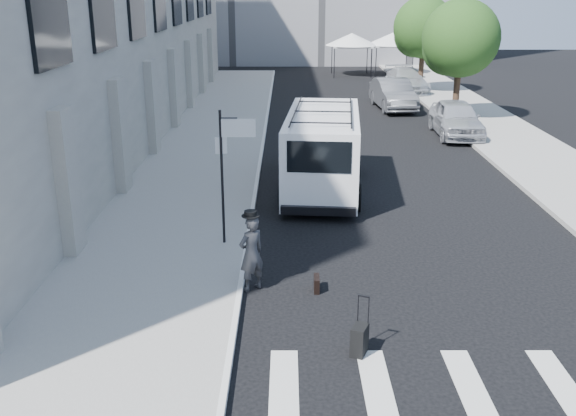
{
  "coord_description": "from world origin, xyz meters",
  "views": [
    {
      "loc": [
        -0.94,
        -12.46,
        6.5
      ],
      "look_at": [
        -0.92,
        2.62,
        1.3
      ],
      "focal_mm": 40.0,
      "sensor_mm": 36.0,
      "label": 1
    }
  ],
  "objects_px": {
    "briefcase": "(317,284)",
    "parked_car_b": "(393,94)",
    "suitcase": "(359,340)",
    "cargo_van": "(323,150)",
    "businessman": "(251,253)",
    "parked_car_a": "(456,118)",
    "parked_car_c": "(406,80)"
  },
  "relations": [
    {
      "from": "cargo_van",
      "to": "parked_car_c",
      "type": "relative_size",
      "value": 1.33
    },
    {
      "from": "parked_car_c",
      "to": "suitcase",
      "type": "bearing_deg",
      "value": -103.93
    },
    {
      "from": "businessman",
      "to": "parked_car_b",
      "type": "relative_size",
      "value": 0.35
    },
    {
      "from": "cargo_van",
      "to": "parked_car_a",
      "type": "height_order",
      "value": "cargo_van"
    },
    {
      "from": "businessman",
      "to": "parked_car_a",
      "type": "relative_size",
      "value": 0.37
    },
    {
      "from": "briefcase",
      "to": "parked_car_c",
      "type": "bearing_deg",
      "value": 76.91
    },
    {
      "from": "businessman",
      "to": "parked_car_b",
      "type": "height_order",
      "value": "businessman"
    },
    {
      "from": "briefcase",
      "to": "suitcase",
      "type": "relative_size",
      "value": 0.39
    },
    {
      "from": "parked_car_b",
      "to": "businessman",
      "type": "bearing_deg",
      "value": -111.0
    },
    {
      "from": "parked_car_c",
      "to": "businessman",
      "type": "bearing_deg",
      "value": -108.97
    },
    {
      "from": "suitcase",
      "to": "cargo_van",
      "type": "xyz_separation_m",
      "value": [
        -0.15,
        10.47,
        1.04
      ]
    },
    {
      "from": "businessman",
      "to": "suitcase",
      "type": "height_order",
      "value": "businessman"
    },
    {
      "from": "suitcase",
      "to": "cargo_van",
      "type": "distance_m",
      "value": 10.53
    },
    {
      "from": "briefcase",
      "to": "parked_car_b",
      "type": "height_order",
      "value": "parked_car_b"
    },
    {
      "from": "businessman",
      "to": "cargo_van",
      "type": "height_order",
      "value": "cargo_van"
    },
    {
      "from": "businessman",
      "to": "parked_car_b",
      "type": "bearing_deg",
      "value": -146.59
    },
    {
      "from": "businessman",
      "to": "cargo_van",
      "type": "xyz_separation_m",
      "value": [
        2.0,
        7.76,
        0.46
      ]
    },
    {
      "from": "parked_car_b",
      "to": "parked_car_c",
      "type": "relative_size",
      "value": 0.94
    },
    {
      "from": "parked_car_a",
      "to": "suitcase",
      "type": "bearing_deg",
      "value": -107.16
    },
    {
      "from": "briefcase",
      "to": "suitcase",
      "type": "height_order",
      "value": "suitcase"
    },
    {
      "from": "businessman",
      "to": "suitcase",
      "type": "distance_m",
      "value": 3.51
    },
    {
      "from": "cargo_van",
      "to": "parked_car_b",
      "type": "distance_m",
      "value": 15.8
    },
    {
      "from": "suitcase",
      "to": "businessman",
      "type": "bearing_deg",
      "value": 150.96
    },
    {
      "from": "briefcase",
      "to": "parked_car_a",
      "type": "bearing_deg",
      "value": 66.77
    },
    {
      "from": "parked_car_c",
      "to": "parked_car_b",
      "type": "bearing_deg",
      "value": -109.2
    },
    {
      "from": "parked_car_a",
      "to": "parked_car_c",
      "type": "bearing_deg",
      "value": 91.81
    },
    {
      "from": "parked_car_b",
      "to": "briefcase",
      "type": "bearing_deg",
      "value": -107.52
    },
    {
      "from": "businessman",
      "to": "parked_car_c",
      "type": "relative_size",
      "value": 0.33
    },
    {
      "from": "parked_car_c",
      "to": "cargo_van",
      "type": "bearing_deg",
      "value": -109.73
    },
    {
      "from": "briefcase",
      "to": "cargo_van",
      "type": "distance_m",
      "value": 7.93
    },
    {
      "from": "parked_car_a",
      "to": "parked_car_c",
      "type": "height_order",
      "value": "parked_car_a"
    },
    {
      "from": "briefcase",
      "to": "parked_car_c",
      "type": "distance_m",
      "value": 29.73
    }
  ]
}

